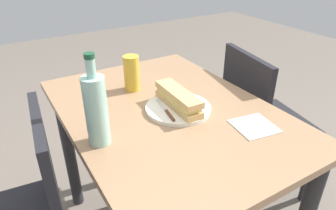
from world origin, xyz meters
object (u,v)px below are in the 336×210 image
chair_near (257,119)px  plate_near (178,108)px  baguette_sandwich_near (178,99)px  water_bottle (96,109)px  dining_table (168,136)px  beer_glass (132,73)px  knife_near (166,111)px

chair_near → plate_near: size_ratio=3.38×
chair_near → baguette_sandwich_near: (-0.07, 0.55, 0.30)m
water_bottle → dining_table: bearing=-76.9°
dining_table → beer_glass: beer_glass is taller
beer_glass → dining_table: bearing=-170.2°
dining_table → baguette_sandwich_near: size_ratio=4.21×
dining_table → beer_glass: 0.32m
dining_table → chair_near: 0.59m
baguette_sandwich_near → knife_near: 0.07m
plate_near → baguette_sandwich_near: (0.00, 0.00, 0.04)m
chair_near → beer_glass: (0.20, 0.62, 0.33)m
baguette_sandwich_near → plate_near: bearing=-116.6°
plate_near → knife_near: (-0.01, 0.06, 0.01)m
plate_near → water_bottle: 0.36m
chair_near → plate_near: 0.61m
plate_near → beer_glass: bearing=15.7°
dining_table → knife_near: knife_near is taller
dining_table → plate_near: plate_near is taller
chair_near → baguette_sandwich_near: chair_near is taller
plate_near → water_bottle: bearing=98.0°
chair_near → knife_near: (-0.07, 0.61, 0.27)m
plate_near → beer_glass: beer_glass is taller
knife_near → water_bottle: water_bottle is taller
knife_near → water_bottle: bearing=97.8°
knife_near → water_bottle: (-0.04, 0.28, 0.11)m
beer_glass → knife_near: bearing=-177.1°
chair_near → baguette_sandwich_near: size_ratio=3.43×
plate_near → beer_glass: 0.28m
chair_near → beer_glass: beer_glass is taller
beer_glass → chair_near: bearing=-107.5°
plate_near → baguette_sandwich_near: bearing=63.4°
chair_near → knife_near: 0.67m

